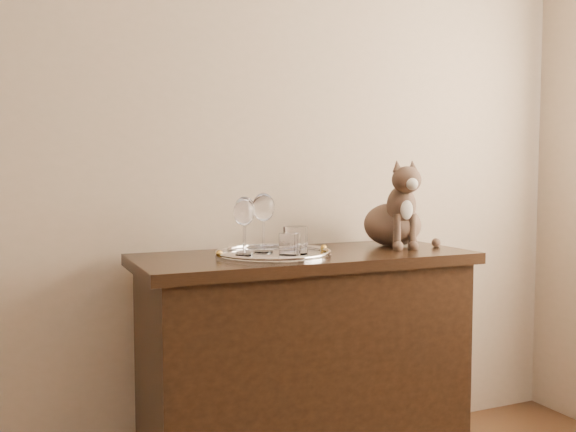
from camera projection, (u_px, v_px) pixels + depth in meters
name	position (u px, v px, depth m)	size (l,w,h in m)	color
wall_back	(116.00, 113.00, 2.28)	(4.00, 0.10, 2.70)	tan
sideboard	(304.00, 370.00, 2.31)	(1.20, 0.50, 0.85)	black
tray	(273.00, 255.00, 2.22)	(0.40, 0.40, 0.01)	silver
wine_glass_a	(245.00, 224.00, 2.24)	(0.07, 0.07, 0.20)	white
wine_glass_c	(244.00, 227.00, 2.16)	(0.07, 0.07, 0.19)	silver
wine_glass_d	(263.00, 223.00, 2.23)	(0.08, 0.08, 0.21)	white
tumbler_a	(295.00, 240.00, 2.20)	(0.08, 0.08, 0.10)	white
tumbler_b	(290.00, 246.00, 2.11)	(0.07, 0.07, 0.08)	white
cat	(392.00, 203.00, 2.49)	(0.33, 0.31, 0.33)	#4C3E2D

